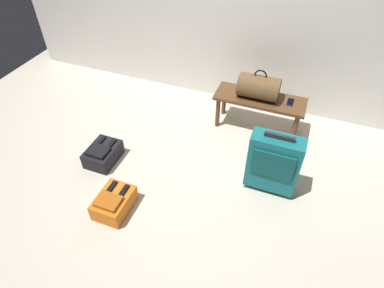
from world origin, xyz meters
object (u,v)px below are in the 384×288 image
cell_phone (290,102)px  backpack_orange (114,203)px  duffel_bag_brown (259,87)px  backpack_dark (103,154)px  bench (259,103)px  suitcase_upright_teal (273,163)px

cell_phone → backpack_orange: 2.11m
cell_phone → backpack_orange: size_ratio=0.38×
duffel_bag_brown → backpack_dark: bearing=-140.3°
bench → cell_phone: size_ratio=6.94×
cell_phone → suitcase_upright_teal: (-0.01, -0.90, -0.08)m
bench → backpack_dark: 1.80m
bench → backpack_dark: size_ratio=2.63×
cell_phone → backpack_dark: bearing=-146.1°
duffel_bag_brown → cell_phone: 0.38m
bench → cell_phone: 0.33m
backpack_orange → bench: bearing=59.8°
bench → backpack_orange: bench is taller
bench → suitcase_upright_teal: size_ratio=1.47×
backpack_orange → duffel_bag_brown: bearing=60.8°
bench → duffel_bag_brown: 0.20m
bench → suitcase_upright_teal: (0.32, -0.87, -0.01)m
bench → suitcase_upright_teal: 0.93m
duffel_bag_brown → backpack_orange: size_ratio=1.16×
bench → backpack_orange: bearing=-120.2°
cell_phone → backpack_orange: bearing=-127.4°
duffel_bag_brown → bench: bearing=0.0°
backpack_dark → cell_phone: bearing=33.9°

